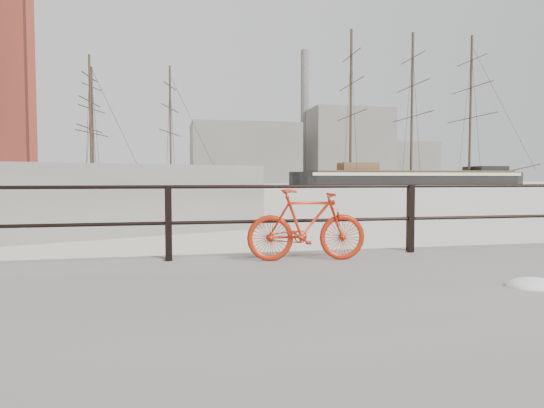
{
  "coord_description": "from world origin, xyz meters",
  "views": [
    {
      "loc": [
        -3.53,
        -6.68,
        1.44
      ],
      "look_at": [
        -1.73,
        1.5,
        1.0
      ],
      "focal_mm": 32.0,
      "sensor_mm": 36.0,
      "label": 1
    }
  ],
  "objects": [
    {
      "name": "ground",
      "position": [
        0.0,
        0.0,
        0.0
      ],
      "size": [
        400.0,
        400.0,
        0.0
      ],
      "primitive_type": "plane",
      "color": "white",
      "rests_on": "ground"
    },
    {
      "name": "guardrail",
      "position": [
        0.0,
        -0.15,
        0.85
      ],
      "size": [
        28.0,
        0.1,
        1.0
      ],
      "primitive_type": null,
      "color": "black",
      "rests_on": "promenade"
    },
    {
      "name": "bicycle",
      "position": [
        -1.71,
        -0.53,
        0.83
      ],
      "size": [
        1.59,
        0.41,
        0.95
      ],
      "primitive_type": "imported",
      "rotation": [
        0.0,
        0.0,
        -0.11
      ],
      "color": "#AF220B",
      "rests_on": "promenade"
    },
    {
      "name": "barque_black",
      "position": [
        43.96,
        81.29,
        0.0
      ],
      "size": [
        55.94,
        21.21,
        31.46
      ],
      "primitive_type": null,
      "rotation": [
        0.0,
        0.0,
        -0.06
      ],
      "color": "black",
      "rests_on": "ground"
    },
    {
      "name": "schooner_mid",
      "position": [
        -8.95,
        76.08,
        0.0
      ],
      "size": [
        30.84,
        19.56,
        20.6
      ],
      "primitive_type": null,
      "rotation": [
        0.0,
        0.0,
        -0.28
      ],
      "color": "white",
      "rests_on": "ground"
    },
    {
      "name": "schooner_left",
      "position": [
        -19.37,
        65.27,
        0.0
      ],
      "size": [
        26.94,
        15.07,
        19.31
      ],
      "primitive_type": null,
      "rotation": [
        0.0,
        0.0,
        -0.14
      ],
      "color": "silver",
      "rests_on": "ground"
    },
    {
      "name": "industrial_west",
      "position": [
        20.0,
        140.0,
        9.0
      ],
      "size": [
        32.0,
        18.0,
        18.0
      ],
      "primitive_type": "cube",
      "color": "gray",
      "rests_on": "ground"
    },
    {
      "name": "industrial_mid",
      "position": [
        55.0,
        145.0,
        12.0
      ],
      "size": [
        26.0,
        20.0,
        24.0
      ],
      "primitive_type": "cube",
      "color": "gray",
      "rests_on": "ground"
    },
    {
      "name": "industrial_east",
      "position": [
        78.0,
        150.0,
        7.0
      ],
      "size": [
        20.0,
        16.0,
        14.0
      ],
      "primitive_type": "cube",
      "color": "gray",
      "rests_on": "ground"
    },
    {
      "name": "smokestack",
      "position": [
        42.0,
        150.0,
        22.0
      ],
      "size": [
        2.8,
        2.8,
        44.0
      ],
      "primitive_type": "cylinder",
      "color": "gray",
      "rests_on": "ground"
    }
  ]
}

